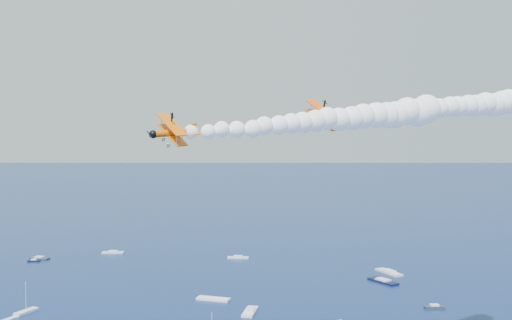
{
  "coord_description": "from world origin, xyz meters",
  "views": [
    {
      "loc": [
        -9.13,
        -75.03,
        56.83
      ],
      "look_at": [
        -8.82,
        27.13,
        51.47
      ],
      "focal_mm": 42.31,
      "sensor_mm": 36.0,
      "label": 1
    }
  ],
  "objects": [
    {
      "name": "spectator_boats",
      "position": [
        -5.83,
        116.3,
        0.35
      ],
      "size": [
        214.1,
        172.26,
        0.7
      ],
      "color": "white",
      "rests_on": "ground"
    },
    {
      "name": "smoke_trail_lead",
      "position": [
        28.26,
        49.41,
        60.86
      ],
      "size": [
        57.08,
        48.62,
        9.86
      ],
      "primitive_type": null,
      "rotation": [
        0.0,
        0.0,
        3.63
      ],
      "color": "white"
    },
    {
      "name": "smoke_trail_trail",
      "position": [
        2.92,
        31.03,
        58.27
      ],
      "size": [
        57.09,
        49.05,
        9.86
      ],
      "primitive_type": null,
      "rotation": [
        0.0,
        0.0,
        3.64
      ],
      "color": "white"
    },
    {
      "name": "biplane_lead",
      "position": [
        3.8,
        36.41,
        58.77
      ],
      "size": [
        12.58,
        13.74,
        9.86
      ],
      "primitive_type": null,
      "rotation": [
        -0.45,
        0.07,
        3.63
      ],
      "color": "#FF4A05"
    },
    {
      "name": "biplane_trail",
      "position": [
        -21.45,
        17.84,
        56.18
      ],
      "size": [
        11.54,
        12.61,
        8.78
      ],
      "primitive_type": null,
      "rotation": [
        -0.4,
        0.07,
        3.64
      ],
      "color": "#E35F04"
    }
  ]
}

